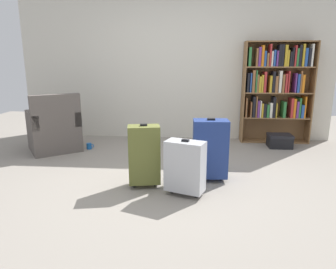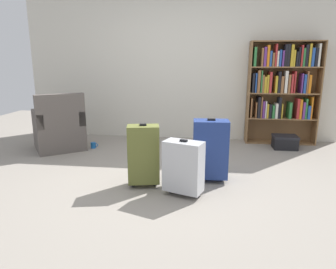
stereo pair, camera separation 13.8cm
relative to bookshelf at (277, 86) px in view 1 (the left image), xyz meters
name	(u,v)px [view 1 (the left image)]	position (x,y,z in m)	size (l,w,h in m)	color
ground_plane	(162,183)	(-1.73, -2.03, -0.96)	(9.57, 9.57, 0.00)	gray
back_wall	(175,65)	(-1.73, 0.20, 0.34)	(5.47, 0.10, 2.60)	beige
bookshelf	(277,86)	(0.00, 0.00, 0.00)	(1.14, 0.28, 1.68)	brown
armchair	(54,131)	(-3.53, -0.84, -0.64)	(0.98, 0.98, 0.90)	#59514C
mug	(89,146)	(-3.03, -0.72, -0.91)	(0.12, 0.08, 0.10)	#1959A5
storage_box	(280,140)	(0.02, -0.36, -0.85)	(0.37, 0.29, 0.21)	black
suitcase_olive	(144,155)	(-1.91, -2.12, -0.59)	(0.38, 0.27, 0.71)	brown
suitcase_silver	(185,166)	(-1.46, -2.31, -0.65)	(0.44, 0.33, 0.60)	#B7BABF
suitcase_navy_blue	(210,149)	(-1.18, -1.87, -0.58)	(0.41, 0.26, 0.74)	navy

